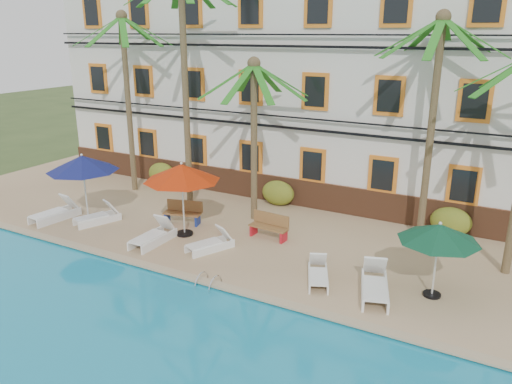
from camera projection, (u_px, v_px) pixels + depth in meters
The scene contains 23 objects.
ground at pixel (189, 269), 16.68m from camera, with size 100.00×100.00×0.00m, color #384C23.
pool_deck at pixel (260, 218), 20.82m from camera, with size 30.00×12.00×0.25m, color tan.
pool_coping at pixel (172, 272), 15.85m from camera, with size 30.00×0.35×0.06m, color tan.
hotel_building at pixel (310, 80), 23.36m from camera, with size 25.40×6.44×10.22m.
palm_a at pixel (126, 79), 22.60m from camera, with size 4.33×4.33×8.22m.
palm_b at pixel (184, 63), 19.68m from camera, with size 4.33×4.33×9.75m.
palm_c at pixel (254, 116), 19.18m from camera, with size 4.33×4.33×6.44m.
palm_d at pixel (434, 99), 16.92m from camera, with size 4.33×4.33×8.02m.
shrub_left at pixel (162, 174), 24.87m from camera, with size 1.50×0.90×1.10m, color #225C1A.
shrub_mid at pixel (278, 193), 21.91m from camera, with size 1.50×0.90×1.10m, color #225C1A.
shrub_right at pixel (451, 222), 18.62m from camera, with size 1.50×0.90×1.10m, color #225C1A.
umbrella_blue at pixel (82, 164), 19.51m from camera, with size 2.79×2.79×2.79m.
umbrella_red at pixel (182, 173), 18.11m from camera, with size 2.83×2.83×2.83m.
umbrella_green at pixel (439, 233), 13.90m from camera, with size 2.30×2.30×2.31m.
lounger_a at pixel (56, 212), 20.29m from camera, with size 0.95×2.07×0.94m.
lounger_b at pixel (98, 216), 19.95m from camera, with size 1.25×1.89×0.84m.
lounger_c at pixel (154, 235), 18.02m from camera, with size 0.71×1.96×0.92m.
lounger_d at pixel (211, 243), 17.47m from camera, with size 1.28×1.80×0.81m.
lounger_e at pixel (318, 274), 15.28m from camera, with size 1.19×1.74×0.77m.
lounger_f at pixel (375, 285), 14.48m from camera, with size 1.33×2.19×0.98m.
bench_left at pixel (183, 212), 19.85m from camera, with size 1.57×0.83×0.93m.
bench_right at pixel (270, 226), 18.44m from camera, with size 1.53×0.58×0.93m.
pool_ladder at pixel (209, 285), 15.10m from camera, with size 0.54×0.74×0.74m.
Camera 1 is at (9.22, -12.14, 7.59)m, focal length 35.00 mm.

